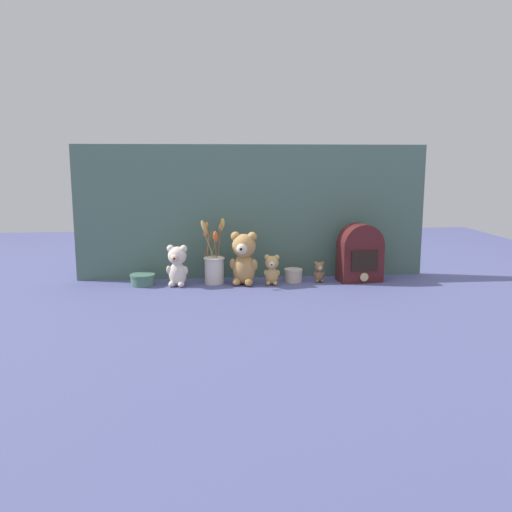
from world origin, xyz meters
TOP-DOWN VIEW (x-y plane):
  - ground_plane at (0.00, 0.00)m, footprint 4.00×4.00m
  - backdrop_wall at (0.00, 0.17)m, footprint 1.72×0.02m
  - teddy_bear_large at (-0.06, 0.00)m, footprint 0.14×0.13m
  - teddy_bear_medium at (-0.37, 0.00)m, footprint 0.11×0.10m
  - teddy_bear_small at (0.07, -0.01)m, footprint 0.08×0.07m
  - teddy_bear_tiny at (0.30, 0.02)m, footprint 0.05×0.05m
  - flower_vase at (-0.20, 0.04)m, footprint 0.13×0.17m
  - vintage_radio at (0.50, 0.03)m, footprint 0.21×0.13m
  - decorative_tin_tall at (-0.53, 0.03)m, footprint 0.12×0.12m
  - decorative_tin_short at (0.18, 0.04)m, footprint 0.09×0.09m

SIDE VIEW (x-z plane):
  - ground_plane at x=0.00m, z-range 0.00..0.00m
  - decorative_tin_tall at x=-0.53m, z-range 0.00..0.05m
  - decorative_tin_short at x=0.18m, z-range 0.00..0.06m
  - teddy_bear_tiny at x=0.30m, z-range 0.00..0.10m
  - teddy_bear_small at x=0.07m, z-range 0.00..0.15m
  - flower_vase at x=-0.20m, z-range -0.07..0.25m
  - teddy_bear_medium at x=-0.37m, z-range 0.00..0.20m
  - teddy_bear_large at x=-0.06m, z-range 0.01..0.25m
  - vintage_radio at x=0.50m, z-range 0.00..0.27m
  - backdrop_wall at x=0.00m, z-range 0.00..0.65m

